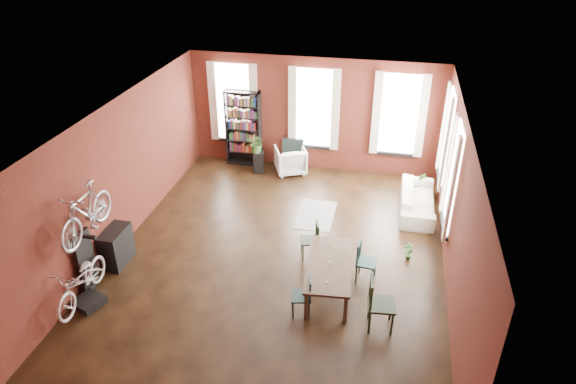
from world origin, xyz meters
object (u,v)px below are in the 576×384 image
(white_armchair, at_px, (290,159))
(console_table, at_px, (116,246))
(plant_stand, at_px, (258,162))
(bicycle_floor, at_px, (77,264))
(dining_table, at_px, (329,277))
(cream_sofa, at_px, (418,196))
(dining_chair_d, at_px, (367,262))
(bike_trainer, at_px, (89,302))
(dining_chair_c, at_px, (382,304))
(bookshelf, at_px, (244,128))
(dining_chair_a, at_px, (301,296))
(dining_chair_b, at_px, (310,240))

(white_armchair, xyz_separation_m, console_table, (-2.71, -4.91, -0.02))
(plant_stand, height_order, bicycle_floor, bicycle_floor)
(dining_table, relative_size, cream_sofa, 0.90)
(dining_chair_d, distance_m, bike_trainer, 5.44)
(dining_chair_d, xyz_separation_m, white_armchair, (-2.48, 4.39, -0.01))
(white_armchair, bearing_deg, bike_trainer, 43.99)
(console_table, bearing_deg, dining_chair_d, 5.73)
(dining_chair_c, bearing_deg, bookshelf, 29.89)
(dining_table, xyz_separation_m, plant_stand, (-2.69, 4.73, -0.02))
(cream_sofa, bearing_deg, plant_stand, 73.93)
(white_armchair, bearing_deg, dining_chair_d, 95.97)
(white_armchair, distance_m, cream_sofa, 3.79)
(dining_chair_a, xyz_separation_m, dining_chair_b, (-0.15, 1.80, 0.01))
(dining_table, height_order, dining_chair_d, dining_chair_d)
(bookshelf, xyz_separation_m, bike_trainer, (-1.18, -6.57, -1.03))
(dining_table, distance_m, dining_chair_c, 1.35)
(bookshelf, height_order, white_armchair, bookshelf)
(dining_chair_c, bearing_deg, dining_chair_d, 9.72)
(console_table, distance_m, bicycle_floor, 1.49)
(dining_chair_d, bearing_deg, dining_table, 131.55)
(dining_table, distance_m, cream_sofa, 3.87)
(white_armchair, distance_m, plant_stand, 0.92)
(plant_stand, xyz_separation_m, bicycle_floor, (-1.74, -6.15, 0.67))
(dining_chair_a, xyz_separation_m, white_armchair, (-1.38, 5.64, 0.02))
(cream_sofa, xyz_separation_m, bike_trainer, (-6.12, -4.87, -0.33))
(white_armchair, distance_m, bicycle_floor, 6.84)
(dining_chair_b, height_order, bookshelf, bookshelf)
(bookshelf, bearing_deg, dining_chair_c, -54.49)
(cream_sofa, height_order, bicycle_floor, bicycle_floor)
(cream_sofa, relative_size, bicycle_floor, 1.26)
(dining_chair_c, height_order, cream_sofa, dining_chair_c)
(dining_chair_a, height_order, dining_chair_b, dining_chair_b)
(dining_chair_d, xyz_separation_m, console_table, (-5.19, -0.52, -0.03))
(dining_chair_c, xyz_separation_m, bookshelf, (-4.27, 5.98, 0.58))
(dining_chair_a, relative_size, plant_stand, 1.31)
(dining_chair_a, relative_size, bookshelf, 0.36)
(console_table, xyz_separation_m, plant_stand, (1.81, 4.77, -0.10))
(dining_chair_d, relative_size, plant_stand, 1.42)
(dining_chair_c, distance_m, cream_sofa, 4.34)
(dining_chair_d, xyz_separation_m, cream_sofa, (1.04, 2.98, -0.02))
(bookshelf, bearing_deg, dining_chair_d, -50.10)
(console_table, bearing_deg, dining_chair_c, -8.04)
(cream_sofa, bearing_deg, bike_trainer, 128.48)
(dining_chair_d, xyz_separation_m, bike_trainer, (-5.09, -1.89, -0.36))
(dining_chair_b, relative_size, bookshelf, 0.37)
(plant_stand, bearing_deg, dining_chair_d, -51.53)
(dining_chair_c, distance_m, bookshelf, 7.37)
(dining_table, relative_size, bicycle_floor, 1.13)
(dining_table, distance_m, bike_trainer, 4.62)
(dining_chair_a, bearing_deg, bike_trainer, -94.03)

